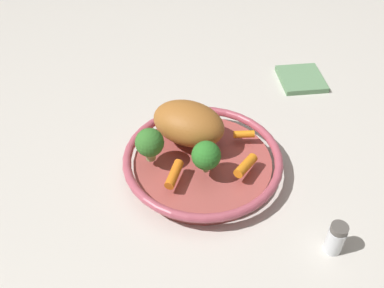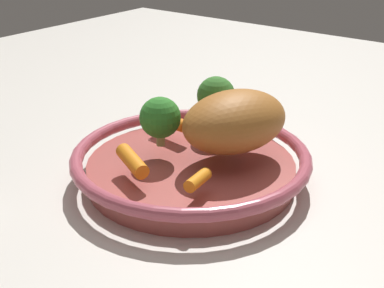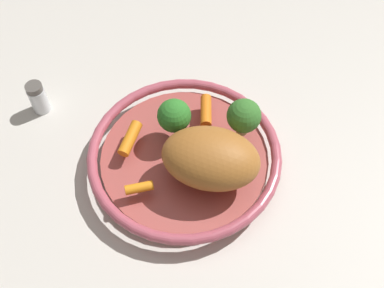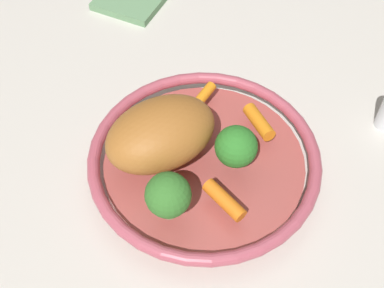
{
  "view_description": "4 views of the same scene",
  "coord_description": "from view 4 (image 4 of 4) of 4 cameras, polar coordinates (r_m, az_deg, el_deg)",
  "views": [
    {
      "loc": [
        0.1,
        -0.65,
        0.69
      ],
      "look_at": [
        -0.02,
        0.0,
        0.07
      ],
      "focal_mm": 41.55,
      "sensor_mm": 36.0,
      "label": 1
    },
    {
      "loc": [
        0.54,
        0.42,
        0.36
      ],
      "look_at": [
        0.02,
        0.02,
        0.07
      ],
      "focal_mm": 51.09,
      "sensor_mm": 36.0,
      "label": 2
    },
    {
      "loc": [
        0.02,
        0.43,
        0.71
      ],
      "look_at": [
        -0.01,
        0.01,
        0.09
      ],
      "focal_mm": 43.7,
      "sensor_mm": 36.0,
      "label": 3
    },
    {
      "loc": [
        -0.32,
        -0.27,
        0.61
      ],
      "look_at": [
        -0.02,
        0.01,
        0.08
      ],
      "focal_mm": 46.74,
      "sensor_mm": 36.0,
      "label": 4
    }
  ],
  "objects": [
    {
      "name": "baby_carrot_right",
      "position": [
        0.65,
        3.7,
        -6.4
      ],
      "size": [
        0.03,
        0.07,
        0.02
      ],
      "primitive_type": "cylinder",
      "rotation": [
        1.61,
        0.0,
        6.18
      ],
      "color": "orange",
      "rests_on": "serving_bowl"
    },
    {
      "name": "roast_chicken_piece",
      "position": [
        0.67,
        -3.58,
        1.19
      ],
      "size": [
        0.18,
        0.15,
        0.08
      ],
      "primitive_type": "ellipsoid",
      "rotation": [
        0.0,
        0.0,
        2.85
      ],
      "color": "#A76429",
      "rests_on": "serving_bowl"
    },
    {
      "name": "serving_bowl",
      "position": [
        0.72,
        1.39,
        -2.09
      ],
      "size": [
        0.33,
        0.33,
        0.05
      ],
      "color": "#A84C47",
      "rests_on": "ground_plane"
    },
    {
      "name": "ground_plane",
      "position": [
        0.74,
        1.35,
        -3.22
      ],
      "size": [
        1.94,
        1.94,
        0.0
      ],
      "primitive_type": "plane",
      "color": "beige"
    },
    {
      "name": "baby_carrot_left",
      "position": [
        0.76,
        1.4,
        5.62
      ],
      "size": [
        0.05,
        0.02,
        0.02
      ],
      "primitive_type": "cylinder",
      "rotation": [
        1.51,
        0.0,
        1.74
      ],
      "color": "orange",
      "rests_on": "serving_bowl"
    },
    {
      "name": "broccoli_floret_edge",
      "position": [
        0.61,
        -2.74,
        -5.89
      ],
      "size": [
        0.06,
        0.06,
        0.07
      ],
      "color": "#99A766",
      "rests_on": "serving_bowl"
    },
    {
      "name": "baby_carrot_near_rim",
      "position": [
        0.73,
        7.64,
        2.53
      ],
      "size": [
        0.04,
        0.07,
        0.03
      ],
      "primitive_type": "cylinder",
      "rotation": [
        1.66,
        0.0,
        2.72
      ],
      "color": "orange",
      "rests_on": "serving_bowl"
    },
    {
      "name": "broccoli_floret_small",
      "position": [
        0.66,
        5.06,
        -0.31
      ],
      "size": [
        0.06,
        0.06,
        0.07
      ],
      "color": "#94AD66",
      "rests_on": "serving_bowl"
    }
  ]
}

